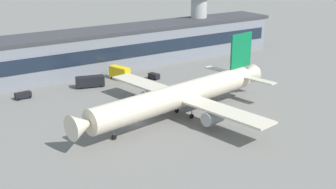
{
  "coord_description": "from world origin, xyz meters",
  "views": [
    {
      "loc": [
        -48.23,
        -86.57,
        40.49
      ],
      "look_at": [
        10.2,
        1.52,
        5.0
      ],
      "focal_mm": 47.43,
      "sensor_mm": 36.0,
      "label": 1
    }
  ],
  "objects_px": {
    "control_tower": "(199,6)",
    "fuel_truck": "(89,81)",
    "airliner": "(180,96)",
    "baggage_tug": "(154,76)",
    "follow_me_car": "(23,95)",
    "catering_truck": "(119,72)"
  },
  "relations": [
    {
      "from": "airliner",
      "to": "baggage_tug",
      "type": "relative_size",
      "value": 15.18
    },
    {
      "from": "fuel_truck",
      "to": "catering_truck",
      "type": "bearing_deg",
      "value": 11.89
    },
    {
      "from": "airliner",
      "to": "follow_me_car",
      "type": "distance_m",
      "value": 45.67
    },
    {
      "from": "control_tower",
      "to": "follow_me_car",
      "type": "height_order",
      "value": "control_tower"
    },
    {
      "from": "airliner",
      "to": "fuel_truck",
      "type": "distance_m",
      "value": 36.34
    },
    {
      "from": "airliner",
      "to": "fuel_truck",
      "type": "height_order",
      "value": "airliner"
    },
    {
      "from": "airliner",
      "to": "fuel_truck",
      "type": "bearing_deg",
      "value": 103.6
    },
    {
      "from": "catering_truck",
      "to": "baggage_tug",
      "type": "bearing_deg",
      "value": -32.09
    },
    {
      "from": "control_tower",
      "to": "fuel_truck",
      "type": "bearing_deg",
      "value": -160.15
    },
    {
      "from": "control_tower",
      "to": "follow_me_car",
      "type": "bearing_deg",
      "value": -165.35
    },
    {
      "from": "baggage_tug",
      "to": "fuel_truck",
      "type": "xyz_separation_m",
      "value": [
        -20.72,
        3.48,
        0.8
      ]
    },
    {
      "from": "baggage_tug",
      "to": "catering_truck",
      "type": "height_order",
      "value": "catering_truck"
    },
    {
      "from": "airliner",
      "to": "baggage_tug",
      "type": "xyz_separation_m",
      "value": [
        12.22,
        31.65,
        -4.52
      ]
    },
    {
      "from": "fuel_truck",
      "to": "follow_me_car",
      "type": "bearing_deg",
      "value": 178.73
    },
    {
      "from": "baggage_tug",
      "to": "fuel_truck",
      "type": "bearing_deg",
      "value": 170.46
    },
    {
      "from": "airliner",
      "to": "catering_truck",
      "type": "distance_m",
      "value": 37.78
    },
    {
      "from": "control_tower",
      "to": "catering_truck",
      "type": "relative_size",
      "value": 3.81
    },
    {
      "from": "airliner",
      "to": "baggage_tug",
      "type": "distance_m",
      "value": 34.23
    },
    {
      "from": "baggage_tug",
      "to": "follow_me_car",
      "type": "distance_m",
      "value": 40.7
    },
    {
      "from": "follow_me_car",
      "to": "airliner",
      "type": "bearing_deg",
      "value": -51.51
    },
    {
      "from": "baggage_tug",
      "to": "fuel_truck",
      "type": "height_order",
      "value": "fuel_truck"
    },
    {
      "from": "follow_me_car",
      "to": "fuel_truck",
      "type": "xyz_separation_m",
      "value": [
        19.78,
        -0.44,
        0.79
      ]
    }
  ]
}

